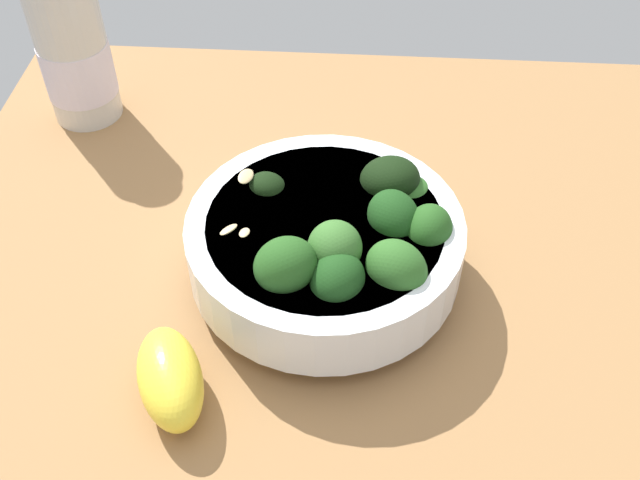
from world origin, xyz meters
The scene contains 4 objects.
ground_plane centered at (0.00, 0.00, -1.80)cm, with size 63.26×63.26×3.61cm, color #996D42.
bowl_of_broccoli centered at (0.27, 0.78, 3.98)cm, with size 19.47×19.47×8.88cm.
lemon_wedge centered at (-9.05, -9.91, 2.15)cm, with size 7.65×4.02×4.29cm, color yellow.
bottle_tall centered at (-23.20, 20.02, 6.43)cm, with size 6.23×6.23×14.85cm.
Camera 1 is at (2.11, -35.59, 41.90)cm, focal length 41.97 mm.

